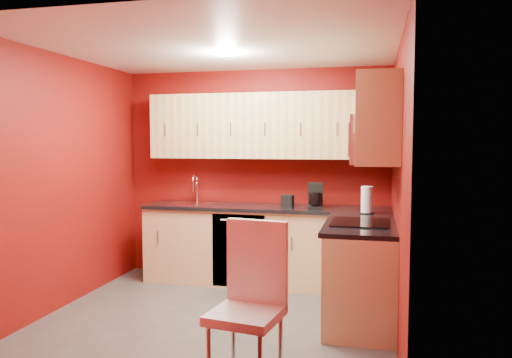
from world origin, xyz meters
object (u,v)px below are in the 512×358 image
at_px(sink, 192,201).
at_px(paper_towel, 367,200).
at_px(dining_chair, 246,306).
at_px(coffee_maker, 315,196).
at_px(napkin_holder, 288,201).
at_px(microwave, 374,140).

relative_size(sink, paper_towel, 1.87).
bearing_deg(dining_chair, coffee_maker, 94.18).
xyz_separation_m(paper_towel, dining_chair, (-0.76, -2.05, -0.50)).
relative_size(paper_towel, dining_chair, 0.25).
bearing_deg(napkin_holder, paper_towel, -20.05).
height_order(microwave, paper_towel, microwave).
distance_m(microwave, napkin_holder, 1.51).
bearing_deg(napkin_holder, dining_chair, -87.08).
distance_m(sink, napkin_holder, 1.16).
bearing_deg(napkin_holder, coffee_maker, -9.31).
bearing_deg(paper_towel, coffee_maker, 154.36).
distance_m(sink, dining_chair, 2.75).
height_order(coffee_maker, napkin_holder, coffee_maker).
distance_m(paper_towel, dining_chair, 2.24).
xyz_separation_m(sink, paper_towel, (2.03, -0.35, 0.10)).
distance_m(microwave, sink, 2.43).
bearing_deg(dining_chair, napkin_holder, 101.99).
bearing_deg(paper_towel, microwave, -84.78).
bearing_deg(microwave, sink, 154.40).
height_order(sink, dining_chair, sink).
bearing_deg(paper_towel, napkin_holder, 159.95).
bearing_deg(dining_chair, microwave, 68.83).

